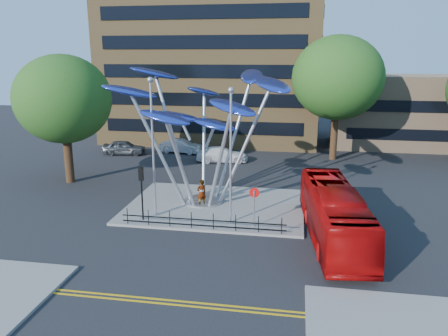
% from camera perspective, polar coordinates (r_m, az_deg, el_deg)
% --- Properties ---
extents(ground, '(120.00, 120.00, 0.00)m').
position_cam_1_polar(ground, '(24.75, -1.40, -9.86)').
color(ground, black).
rests_on(ground, ground).
extents(traffic_island, '(12.00, 9.00, 0.15)m').
position_cam_1_polar(traffic_island, '(30.36, -1.09, -4.97)').
color(traffic_island, slate).
rests_on(traffic_island, ground).
extents(double_yellow_near, '(40.00, 0.12, 0.01)m').
position_cam_1_polar(double_yellow_near, '(19.57, -4.90, -17.03)').
color(double_yellow_near, gold).
rests_on(double_yellow_near, ground).
extents(double_yellow_far, '(40.00, 0.12, 0.01)m').
position_cam_1_polar(double_yellow_far, '(19.33, -5.13, -17.48)').
color(double_yellow_far, gold).
rests_on(double_yellow_far, ground).
extents(brick_tower, '(25.00, 15.00, 30.00)m').
position_cam_1_polar(brick_tower, '(55.27, -1.28, 19.56)').
color(brick_tower, olive).
rests_on(brick_tower, ground).
extents(low_building_near, '(15.00, 8.00, 8.00)m').
position_cam_1_polar(low_building_near, '(53.75, 22.24, 6.88)').
color(low_building_near, tan).
rests_on(low_building_near, ground).
extents(tree_right, '(8.80, 8.80, 12.11)m').
position_cam_1_polar(tree_right, '(44.30, 14.63, 11.31)').
color(tree_right, black).
rests_on(tree_right, ground).
extents(tree_left, '(7.60, 7.60, 10.32)m').
position_cam_1_polar(tree_left, '(37.13, -20.27, 8.39)').
color(tree_left, black).
rests_on(tree_left, ground).
extents(leaf_sculpture, '(12.72, 9.54, 9.51)m').
position_cam_1_polar(leaf_sculpture, '(29.67, -2.96, 8.06)').
color(leaf_sculpture, '#9EA0A5').
rests_on(leaf_sculpture, traffic_island).
extents(street_lamp_left, '(0.36, 0.36, 8.80)m').
position_cam_1_polar(street_lamp_left, '(27.52, -9.32, 4.18)').
color(street_lamp_left, '#9EA0A5').
rests_on(street_lamp_left, traffic_island).
extents(street_lamp_right, '(0.36, 0.36, 8.30)m').
position_cam_1_polar(street_lamp_right, '(25.91, 0.89, 3.14)').
color(street_lamp_right, '#9EA0A5').
rests_on(street_lamp_right, traffic_island).
extents(traffic_light_island, '(0.28, 0.18, 3.42)m').
position_cam_1_polar(traffic_light_island, '(27.40, -10.75, -1.83)').
color(traffic_light_island, black).
rests_on(traffic_light_island, traffic_island).
extents(no_entry_sign_island, '(0.60, 0.10, 2.45)m').
position_cam_1_polar(no_entry_sign_island, '(26.12, 3.96, -4.26)').
color(no_entry_sign_island, '#9EA0A5').
rests_on(no_entry_sign_island, traffic_island).
extents(pedestrian_railing_front, '(10.00, 0.06, 1.00)m').
position_cam_1_polar(pedestrian_railing_front, '(26.25, -2.85, -7.09)').
color(pedestrian_railing_front, black).
rests_on(pedestrian_railing_front, traffic_island).
extents(red_bus, '(3.72, 11.18, 3.05)m').
position_cam_1_polar(red_bus, '(25.59, 14.15, -5.79)').
color(red_bus, '#A40707').
rests_on(red_bus, ground).
extents(pedestrian, '(0.81, 0.78, 1.87)m').
position_cam_1_polar(pedestrian, '(29.88, -2.96, -3.26)').
color(pedestrian, gray).
rests_on(pedestrian, traffic_island).
extents(parked_car_left, '(4.62, 2.30, 1.51)m').
position_cam_1_polar(parked_car_left, '(47.11, -12.91, 2.63)').
color(parked_car_left, '#464A4E').
rests_on(parked_car_left, ground).
extents(parked_car_mid, '(4.69, 2.27, 1.48)m').
position_cam_1_polar(parked_car_mid, '(46.85, -5.63, 2.85)').
color(parked_car_mid, '#B6B9BF').
rests_on(parked_car_mid, ground).
extents(parked_car_right, '(5.31, 2.86, 1.46)m').
position_cam_1_polar(parked_car_right, '(42.78, -0.26, 1.77)').
color(parked_car_right, silver).
rests_on(parked_car_right, ground).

